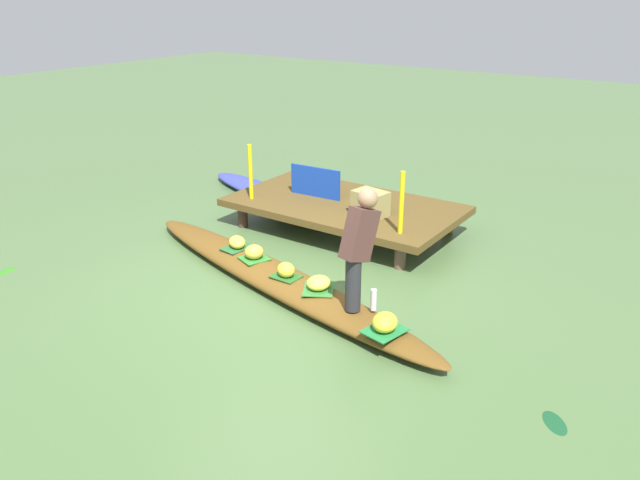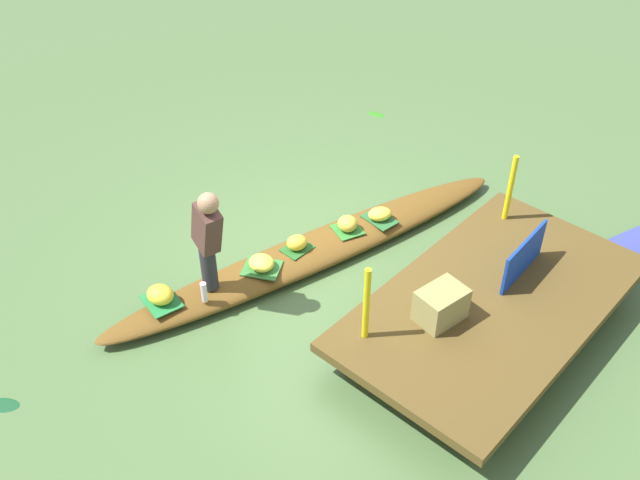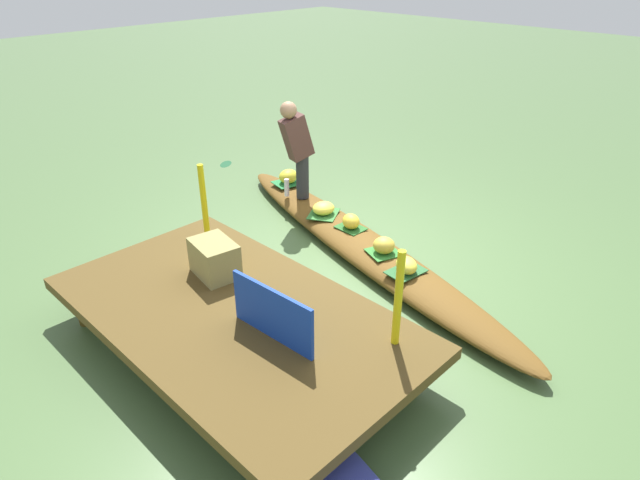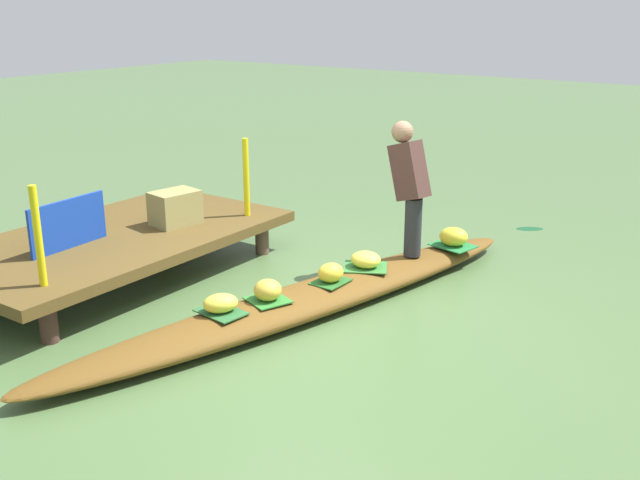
# 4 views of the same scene
# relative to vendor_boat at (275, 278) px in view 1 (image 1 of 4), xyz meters

# --- Properties ---
(canal_water) EXTENTS (40.00, 40.00, 0.00)m
(canal_water) POSITION_rel_vendor_boat_xyz_m (0.00, 0.00, -0.11)
(canal_water) COLOR #4A683A
(canal_water) RESTS_ON ground
(dock_platform) EXTENTS (3.20, 1.80, 0.41)m
(dock_platform) POSITION_rel_vendor_boat_xyz_m (-0.33, 2.00, 0.25)
(dock_platform) COLOR #533F1C
(dock_platform) RESTS_ON ground
(vendor_boat) EXTENTS (5.05, 1.80, 0.21)m
(vendor_boat) POSITION_rel_vendor_boat_xyz_m (0.00, 0.00, 0.00)
(vendor_boat) COLOR brown
(vendor_boat) RESTS_ON ground
(moored_boat) EXTENTS (2.72, 1.25, 0.17)m
(moored_boat) POSITION_rel_vendor_boat_xyz_m (-2.30, 2.55, -0.02)
(moored_boat) COLOR #37409C
(moored_boat) RESTS_ON ground
(leaf_mat_0) EXTENTS (0.39, 0.45, 0.01)m
(leaf_mat_0) POSITION_rel_vendor_boat_xyz_m (1.72, -0.50, 0.11)
(leaf_mat_0) COLOR #217539
(leaf_mat_0) RESTS_ON vendor_boat
(banana_bunch_0) EXTENTS (0.30, 0.33, 0.18)m
(banana_bunch_0) POSITION_rel_vendor_boat_xyz_m (1.72, -0.50, 0.20)
(banana_bunch_0) COLOR yellow
(banana_bunch_0) RESTS_ON vendor_boat
(leaf_mat_1) EXTENTS (0.30, 0.41, 0.01)m
(leaf_mat_1) POSITION_rel_vendor_boat_xyz_m (-0.80, 0.25, 0.11)
(leaf_mat_1) COLOR #275C2E
(leaf_mat_1) RESTS_ON vendor_boat
(banana_bunch_1) EXTENTS (0.34, 0.32, 0.15)m
(banana_bunch_1) POSITION_rel_vendor_boat_xyz_m (-0.80, 0.25, 0.18)
(banana_bunch_1) COLOR yellow
(banana_bunch_1) RESTS_ON vendor_boat
(leaf_mat_2) EXTENTS (0.39, 0.40, 0.01)m
(leaf_mat_2) POSITION_rel_vendor_boat_xyz_m (-0.40, 0.10, 0.11)
(leaf_mat_2) COLOR #2E772C
(leaf_mat_2) RESTS_ON vendor_boat
(banana_bunch_2) EXTENTS (0.32, 0.32, 0.17)m
(banana_bunch_2) POSITION_rel_vendor_boat_xyz_m (-0.40, 0.10, 0.20)
(banana_bunch_2) COLOR gold
(banana_bunch_2) RESTS_ON vendor_boat
(leaf_mat_3) EXTENTS (0.32, 0.26, 0.01)m
(leaf_mat_3) POSITION_rel_vendor_boat_xyz_m (0.22, -0.08, 0.11)
(leaf_mat_3) COLOR #245E22
(leaf_mat_3) RESTS_ON vendor_boat
(banana_bunch_3) EXTENTS (0.28, 0.27, 0.17)m
(banana_bunch_3) POSITION_rel_vendor_boat_xyz_m (0.22, -0.08, 0.19)
(banana_bunch_3) COLOR yellow
(banana_bunch_3) RESTS_ON vendor_boat
(leaf_mat_4) EXTENTS (0.47, 0.49, 0.01)m
(leaf_mat_4) POSITION_rel_vendor_boat_xyz_m (0.70, -0.13, 0.11)
(leaf_mat_4) COLOR #327230
(leaf_mat_4) RESTS_ON vendor_boat
(banana_bunch_4) EXTENTS (0.26, 0.29, 0.15)m
(banana_bunch_4) POSITION_rel_vendor_boat_xyz_m (0.70, -0.13, 0.18)
(banana_bunch_4) COLOR #F5E345
(banana_bunch_4) RESTS_ON vendor_boat
(vendor_person) EXTENTS (0.27, 0.45, 1.25)m
(vendor_person) POSITION_rel_vendor_boat_xyz_m (1.26, -0.24, 0.81)
(vendor_person) COLOR #28282D
(vendor_person) RESTS_ON vendor_boat
(water_bottle) EXTENTS (0.06, 0.06, 0.23)m
(water_bottle) POSITION_rel_vendor_boat_xyz_m (1.42, -0.19, 0.22)
(water_bottle) COLOR silver
(water_bottle) RESTS_ON vendor_boat
(market_banner) EXTENTS (0.81, 0.08, 0.44)m
(market_banner) POSITION_rel_vendor_boat_xyz_m (-0.83, 2.00, 0.52)
(market_banner) COLOR #15399F
(market_banner) RESTS_ON dock_platform
(railing_post_west) EXTENTS (0.06, 0.06, 0.79)m
(railing_post_west) POSITION_rel_vendor_boat_xyz_m (-1.53, 1.40, 0.70)
(railing_post_west) COLOR yellow
(railing_post_west) RESTS_ON dock_platform
(railing_post_east) EXTENTS (0.06, 0.06, 0.79)m
(railing_post_east) POSITION_rel_vendor_boat_xyz_m (0.87, 1.40, 0.70)
(railing_post_east) COLOR yellow
(railing_post_east) RESTS_ON dock_platform
(produce_crate) EXTENTS (0.49, 0.39, 0.33)m
(produce_crate) POSITION_rel_vendor_boat_xyz_m (0.23, 1.76, 0.47)
(produce_crate) COLOR olive
(produce_crate) RESTS_ON dock_platform
(drifting_plant_0) EXTENTS (0.18, 0.29, 0.01)m
(drifting_plant_0) POSITION_rel_vendor_boat_xyz_m (-2.99, -1.55, -0.10)
(drifting_plant_0) COLOR #307E1D
(drifting_plant_0) RESTS_ON ground
(drifting_plant_1) EXTENTS (0.32, 0.35, 0.01)m
(drifting_plant_1) POSITION_rel_vendor_boat_xyz_m (3.39, -0.68, -0.10)
(drifting_plant_1) COLOR #154726
(drifting_plant_1) RESTS_ON ground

